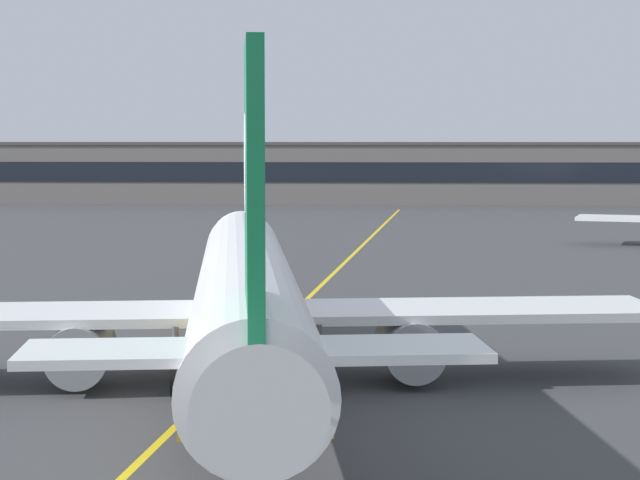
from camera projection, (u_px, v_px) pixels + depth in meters
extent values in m
cube|color=yellow|center=(289.00, 317.00, 59.91)|extent=(14.45, 179.47, 0.01)
cylinder|color=white|center=(247.00, 293.00, 43.29)|extent=(8.50, 36.19, 3.80)
cone|color=white|center=(242.00, 245.00, 62.46)|extent=(3.92, 3.05, 3.61)
cone|color=white|center=(258.00, 399.00, 23.99)|extent=(3.19, 3.15, 2.85)
cube|color=gold|center=(247.00, 320.00, 43.38)|extent=(8.04, 33.32, 0.44)
cube|color=black|center=(242.00, 236.00, 60.51)|extent=(2.97, 1.46, 0.60)
cube|color=white|center=(247.00, 313.00, 43.96)|extent=(32.35, 8.96, 0.36)
cylinder|color=gray|center=(81.00, 351.00, 42.60)|extent=(2.75, 3.87, 2.30)
cylinder|color=black|center=(87.00, 342.00, 44.44)|extent=(1.96, 0.44, 1.95)
cylinder|color=gray|center=(409.00, 346.00, 43.55)|extent=(2.75, 3.87, 2.30)
cylinder|color=black|center=(402.00, 338.00, 45.39)|extent=(1.96, 0.44, 1.95)
cube|color=#147042|center=(254.00, 194.00, 27.19)|extent=(1.03, 4.81, 7.20)
cylinder|color=white|center=(254.00, 163.00, 27.43)|extent=(0.75, 2.44, 2.40)
cube|color=white|center=(255.00, 351.00, 26.93)|extent=(11.27, 4.22, 0.24)
cylinder|color=#4C4C51|center=(243.00, 294.00, 57.87)|extent=(0.24, 0.24, 1.60)
cylinder|color=black|center=(243.00, 314.00, 57.96)|extent=(0.51, 0.94, 0.90)
cylinder|color=#4C4C51|center=(176.00, 348.00, 41.26)|extent=(0.24, 0.24, 1.60)
cylinder|color=black|center=(176.00, 379.00, 41.36)|extent=(0.57, 1.34, 1.30)
cylinder|color=#4C4C51|center=(319.00, 346.00, 41.66)|extent=(0.24, 0.24, 1.60)
cylinder|color=black|center=(319.00, 377.00, 41.76)|extent=(0.57, 1.34, 1.30)
cone|color=orange|center=(284.00, 314.00, 59.11)|extent=(0.36, 0.36, 0.55)
cylinder|color=white|center=(284.00, 313.00, 59.10)|extent=(0.23, 0.23, 0.07)
cube|color=orange|center=(284.00, 319.00, 59.13)|extent=(0.44, 0.44, 0.03)
cube|color=slate|center=(397.00, 174.00, 164.20)|extent=(125.20, 12.00, 8.36)
cube|color=black|center=(398.00, 172.00, 158.15)|extent=(120.20, 0.12, 2.80)
cube|color=#4E4A47|center=(397.00, 143.00, 163.81)|extent=(125.60, 12.40, 0.40)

